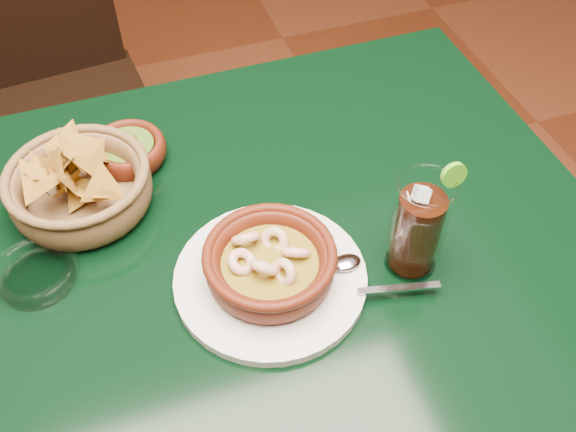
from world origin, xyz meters
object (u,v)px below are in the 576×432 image
object	(u,v)px
dining_table	(195,300)
dining_chair	(41,97)
cola_drink	(418,227)
chip_basket	(80,186)
shrimp_plate	(270,267)

from	to	relation	value
dining_table	dining_chair	bearing A→B (deg)	104.90
cola_drink	chip_basket	bearing A→B (deg)	147.77
dining_chair	chip_basket	xyz separation A→B (m)	(0.07, -0.56, 0.24)
shrimp_plate	chip_basket	bearing A→B (deg)	133.98
shrimp_plate	cola_drink	size ratio (longest dim) A/B	1.90
dining_chair	shrimp_plate	xyz separation A→B (m)	(0.29, -0.79, 0.23)
dining_table	chip_basket	xyz separation A→B (m)	(-0.12, 0.15, 0.14)
dining_chair	chip_basket	bearing A→B (deg)	-82.63
shrimp_plate	cola_drink	world-z (taller)	cola_drink
chip_basket	shrimp_plate	bearing A→B (deg)	-46.02
shrimp_plate	dining_chair	bearing A→B (deg)	110.09
shrimp_plate	cola_drink	distance (m)	0.20
dining_table	chip_basket	distance (m)	0.23
dining_table	shrimp_plate	distance (m)	0.18
dining_table	chip_basket	bearing A→B (deg)	127.91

